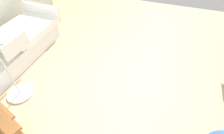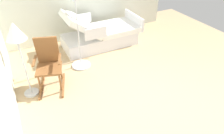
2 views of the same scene
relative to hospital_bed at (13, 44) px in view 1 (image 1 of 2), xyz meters
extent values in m
plane|color=tan|center=(-2.27, 0.00, -0.31)|extent=(7.47, 7.47, 0.00)
cube|color=silver|center=(0.00, 0.01, -0.14)|extent=(0.88, 1.93, 0.35)
cube|color=white|center=(0.00, -0.46, 0.11)|extent=(0.91, 1.16, 0.14)
cube|color=silver|center=(-0.51, 0.32, 0.32)|extent=(0.04, 0.56, 0.28)
cube|color=silver|center=(0.00, -1.06, 0.22)|extent=(0.95, 0.05, 0.36)
cylinder|color=black|center=(-0.36, 0.81, -0.26)|extent=(0.10, 0.10, 0.10)
cylinder|color=black|center=(-0.36, -0.79, -0.26)|extent=(0.10, 0.10, 0.10)
cylinder|color=black|center=(0.36, -0.79, -0.26)|extent=(0.10, 0.10, 0.10)
cube|color=brown|center=(-1.28, 1.40, -0.29)|extent=(0.74, 0.27, 0.05)
cylinder|color=brown|center=(-1.09, 1.37, -0.06)|extent=(0.04, 0.04, 0.40)
cube|color=brown|center=(-1.30, 1.39, 0.36)|extent=(0.38, 0.16, 0.03)
cylinder|color=#B2B5BA|center=(-0.74, 0.81, -0.30)|extent=(0.44, 0.44, 0.03)
camera|label=1|loc=(-2.84, 2.02, 2.08)|focal=27.58mm
camera|label=2|loc=(-4.74, 2.02, 2.46)|focal=33.72mm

